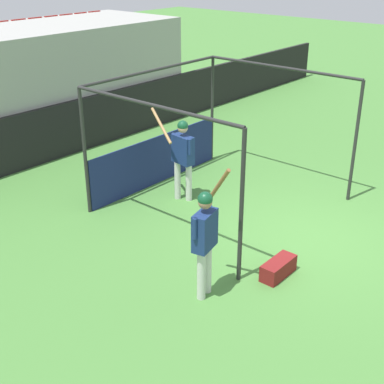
% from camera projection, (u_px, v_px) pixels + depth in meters
% --- Properties ---
extents(ground_plane, '(60.00, 60.00, 0.00)m').
position_uv_depth(ground_plane, '(307.00, 238.00, 9.82)').
color(ground_plane, '#477F38').
extents(outfield_wall, '(24.00, 0.12, 1.36)m').
position_uv_depth(outfield_wall, '(70.00, 128.00, 13.61)').
color(outfield_wall, black).
rests_on(outfield_wall, ground).
extents(bleacher_section, '(8.70, 3.20, 3.04)m').
position_uv_depth(bleacher_section, '(28.00, 86.00, 14.24)').
color(bleacher_section, '#9E9E99').
rests_on(bleacher_section, ground).
extents(batting_cage, '(4.00, 3.78, 2.57)m').
position_uv_depth(batting_cage, '(179.00, 142.00, 11.30)').
color(batting_cage, '#282828').
rests_on(batting_cage, ground).
extents(player_batter, '(0.57, 1.00, 1.91)m').
position_uv_depth(player_batter, '(182.00, 153.00, 10.91)').
color(player_batter, silver).
rests_on(player_batter, ground).
extents(player_waiting, '(0.73, 0.56, 2.04)m').
position_uv_depth(player_waiting, '(205.00, 235.00, 7.80)').
color(player_waiting, silver).
rests_on(player_waiting, ground).
extents(equipment_bag, '(0.70, 0.28, 0.28)m').
position_uv_depth(equipment_bag, '(278.00, 268.00, 8.64)').
color(equipment_bag, maroon).
rests_on(equipment_bag, ground).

